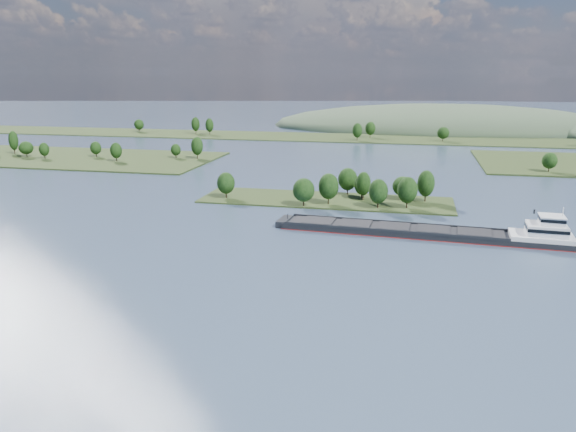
# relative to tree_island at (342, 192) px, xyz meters

# --- Properties ---
(ground) EXTENTS (1800.00, 1800.00, 0.00)m
(ground) POSITION_rel_tree_island_xyz_m (-6.48, -58.76, -4.10)
(ground) COLOR #36485D
(ground) RESTS_ON ground
(tree_island) EXTENTS (100.00, 32.69, 13.66)m
(tree_island) POSITION_rel_tree_island_xyz_m (0.00, 0.00, 0.00)
(tree_island) COLOR #243317
(tree_island) RESTS_ON ground
(back_shoreline) EXTENTS (900.00, 60.00, 16.03)m
(back_shoreline) POSITION_rel_tree_island_xyz_m (1.09, 221.12, -3.36)
(back_shoreline) COLOR #243317
(back_shoreline) RESTS_ON ground
(hill_west) EXTENTS (320.00, 160.00, 44.00)m
(hill_west) POSITION_rel_tree_island_xyz_m (53.52, 321.24, -4.10)
(hill_west) COLOR #374932
(hill_west) RESTS_ON ground
(cargo_barge) EXTENTS (92.63, 17.31, 12.46)m
(cargo_barge) POSITION_rel_tree_island_xyz_m (36.42, -40.98, -2.53)
(cargo_barge) COLOR black
(cargo_barge) RESTS_ON ground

